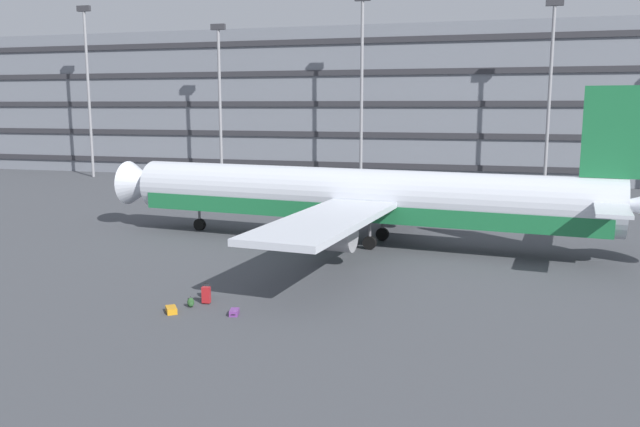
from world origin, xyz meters
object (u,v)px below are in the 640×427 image
Objects in this scene: airliner at (364,198)px; suitcase_silver at (171,310)px; suitcase_scuffed at (234,312)px; backpack_black at (191,303)px; suitcase_small at (206,295)px; suitcase_upright at (207,291)px.

suitcase_silver is at bearing -107.91° from airliner.
airliner is at bearing 81.14° from suitcase_scuffed.
airliner is 76.58× the size of backpack_black.
suitcase_scuffed is 0.74× the size of suitcase_small.
suitcase_upright is at bearing 85.40° from backpack_black.
suitcase_upright is (0.61, 2.52, 0.22)m from suitcase_silver.
backpack_black is (-5.00, -15.99, -2.99)m from airliner.
airliner is at bearing 73.49° from suitcase_small.
suitcase_upright is 1.54× the size of backpack_black.
airliner reaches higher than suitcase_scuffed.
airliner is 53.21× the size of suitcase_scuffed.
suitcase_silver is 1.11m from backpack_black.
suitcase_silver is 2.96m from suitcase_scuffed.
suitcase_small reaches higher than backpack_black.
suitcase_upright is 0.79× the size of suitcase_small.
airliner reaches higher than suitcase_small.
airliner is 44.23× the size of suitcase_silver.
suitcase_silver reaches higher than suitcase_scuffed.
suitcase_scuffed is at bearing -31.74° from suitcase_small.
airliner is 15.52m from suitcase_upright.
suitcase_upright is at bearing 76.32° from suitcase_silver.
suitcase_small is (-1.96, 1.21, 0.31)m from suitcase_scuffed.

